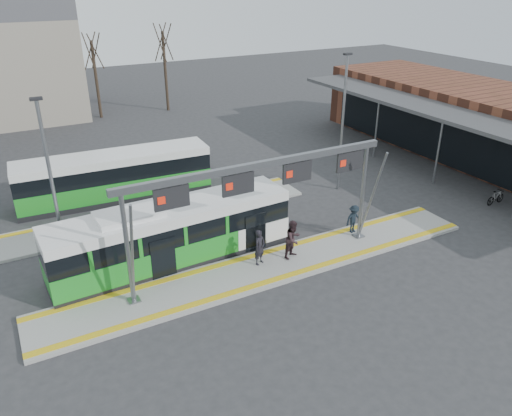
{
  "coord_description": "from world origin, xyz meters",
  "views": [
    {
      "loc": [
        -10.21,
        -17.44,
        12.74
      ],
      "look_at": [
        0.83,
        3.0,
        1.72
      ],
      "focal_mm": 35.0,
      "sensor_mm": 36.0,
      "label": 1
    }
  ],
  "objects_px": {
    "passenger_b": "(293,239)",
    "passenger_c": "(354,219)",
    "gantry": "(262,184)",
    "passenger_a": "(260,247)",
    "hero_bus": "(172,235)"
  },
  "relations": [
    {
      "from": "passenger_b",
      "to": "passenger_c",
      "type": "distance_m",
      "value": 4.24
    },
    {
      "from": "gantry",
      "to": "passenger_a",
      "type": "height_order",
      "value": "gantry"
    },
    {
      "from": "passenger_b",
      "to": "passenger_c",
      "type": "relative_size",
      "value": 1.24
    },
    {
      "from": "gantry",
      "to": "hero_bus",
      "type": "bearing_deg",
      "value": 145.04
    },
    {
      "from": "passenger_a",
      "to": "passenger_c",
      "type": "relative_size",
      "value": 1.14
    },
    {
      "from": "hero_bus",
      "to": "passenger_b",
      "type": "distance_m",
      "value": 5.8
    },
    {
      "from": "passenger_c",
      "to": "passenger_a",
      "type": "bearing_deg",
      "value": 179.53
    },
    {
      "from": "gantry",
      "to": "passenger_a",
      "type": "bearing_deg",
      "value": 102.52
    },
    {
      "from": "gantry",
      "to": "passenger_a",
      "type": "distance_m",
      "value": 3.27
    },
    {
      "from": "hero_bus",
      "to": "passenger_c",
      "type": "bearing_deg",
      "value": -13.94
    },
    {
      "from": "passenger_a",
      "to": "passenger_b",
      "type": "height_order",
      "value": "passenger_b"
    },
    {
      "from": "passenger_a",
      "to": "passenger_b",
      "type": "relative_size",
      "value": 0.91
    },
    {
      "from": "passenger_b",
      "to": "passenger_c",
      "type": "bearing_deg",
      "value": -12.68
    },
    {
      "from": "hero_bus",
      "to": "passenger_c",
      "type": "distance_m",
      "value": 9.6
    },
    {
      "from": "hero_bus",
      "to": "passenger_a",
      "type": "xyz_separation_m",
      "value": [
        3.48,
        -2.31,
        -0.43
      ]
    }
  ]
}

